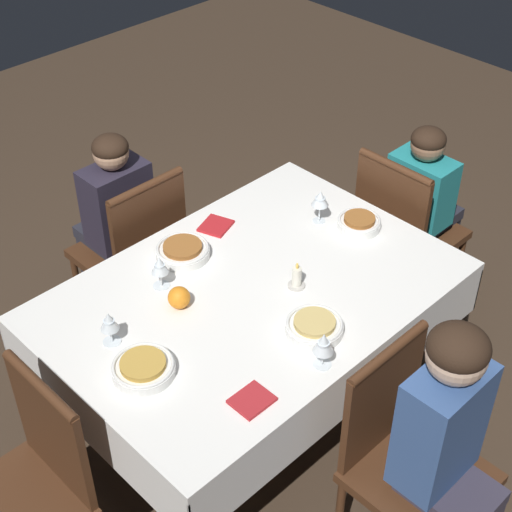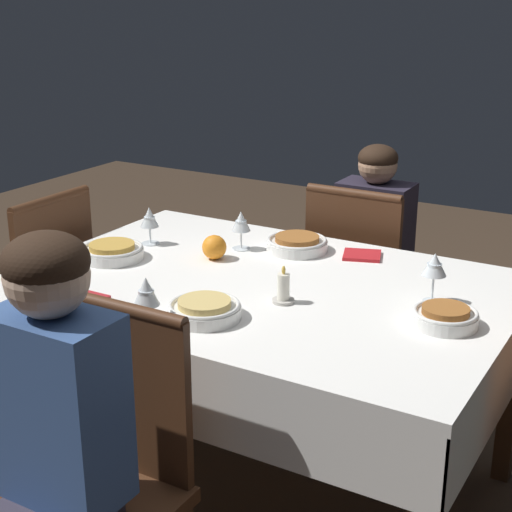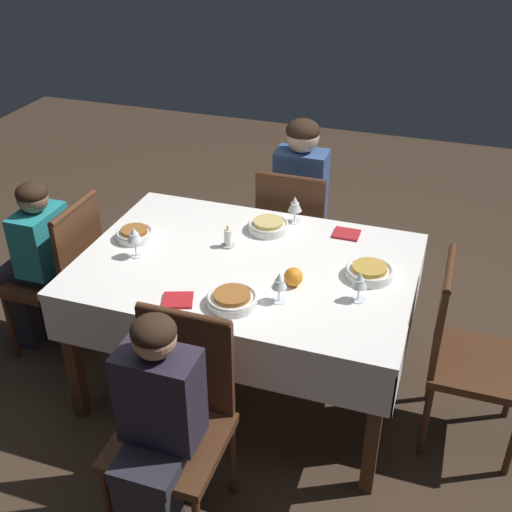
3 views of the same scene
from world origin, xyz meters
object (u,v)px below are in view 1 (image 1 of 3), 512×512
Objects in this scene: napkin_red_folded at (216,226)px; wine_glass_south at (160,266)px; bowl_south at (183,251)px; chair_east at (28,487)px; bowl_east at (143,368)px; chair_north at (405,452)px; person_child_dark at (113,221)px; candle_centerpiece at (297,279)px; dining_table at (251,305)px; wine_glass_east at (109,322)px; person_child_teal at (425,206)px; bowl_north at (315,326)px; wine_glass_west at (320,199)px; chair_west at (403,228)px; wine_glass_north at (324,344)px; bowl_west at (359,223)px; chair_south at (136,248)px; orange_fruit at (179,298)px; person_adult_denim at (450,451)px; napkin_spare_side at (252,400)px.

wine_glass_south is at bearing 18.91° from napkin_red_folded.
chair_east is at bearing 18.92° from bowl_south.
bowl_east is at bearing 82.04° from chair_east.
person_child_dark is at bearing 88.58° from chair_north.
dining_table is at bearing -38.89° from candle_centerpiece.
wine_glass_east is (-0.01, -0.20, 0.07)m from bowl_east.
person_child_teal reaches higher than bowl_north.
wine_glass_south is (0.76, -0.14, -0.02)m from wine_glass_west.
person_child_dark reaches higher than person_child_teal.
chair_west is at bearing 137.08° from person_child_dark.
wine_glass_north reaches higher than bowl_south.
dining_table is 1.05m from chair_east.
bowl_west is (-0.63, -0.76, 0.28)m from chair_north.
wine_glass_north is at bearing 84.21° from chair_south.
bowl_west is at bearing 97.04° from chair_west.
wine_glass_east reaches higher than dining_table.
wine_glass_south reaches higher than bowl_north.
napkin_red_folded is at bearing -161.09° from wine_glass_south.
wine_glass_north is 0.81m from bowl_south.
napkin_red_folded is at bearing -160.62° from wine_glass_east.
dining_table is 11.22× the size of wine_glass_east.
wine_glass_north reaches higher than bowl_north.
bowl_south is at bearing -154.72° from wine_glass_south.
chair_north reaches higher than orange_fruit.
chair_west is 4.22× the size of bowl_south.
candle_centerpiece is (1.07, 0.13, 0.24)m from person_child_teal.
wine_glass_west reaches higher than dining_table.
bowl_west and bowl_south have the same top height.
napkin_red_folded is (-0.74, -0.26, -0.09)m from wine_glass_east.
person_child_dark reaches higher than dining_table.
chair_south reaches higher than bowl_east.
person_adult_denim is at bearing 88.82° from dining_table.
chair_east reaches higher than bowl_east.
person_child_teal reaches higher than napkin_red_folded.
person_adult_denim reaches higher than wine_glass_east.
person_child_dark reaches higher than wine_glass_north.
wine_glass_west is (-0.55, -0.91, 0.37)m from chair_north.
chair_west and chair_east have the same top height.
person_adult_denim is at bearing 128.34° from person_child_teal.
orange_fruit is (0.26, -0.45, 0.02)m from bowl_north.
wine_glass_north is (0.10, 0.13, 0.07)m from bowl_north.
person_adult_denim is at bearing 99.68° from wine_glass_north.
chair_north is at bearing 59.16° from wine_glass_west.
napkin_spare_side is (0.37, -0.39, 0.26)m from chair_north.
chair_east reaches higher than wine_glass_east.
orange_fruit is at bearing 79.90° from wine_glass_south.
chair_north reaches higher than bowl_west.
orange_fruit reaches higher than bowl_west.
chair_north reaches higher than candle_centerpiece.
person_child_teal is at bearing -174.97° from bowl_west.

